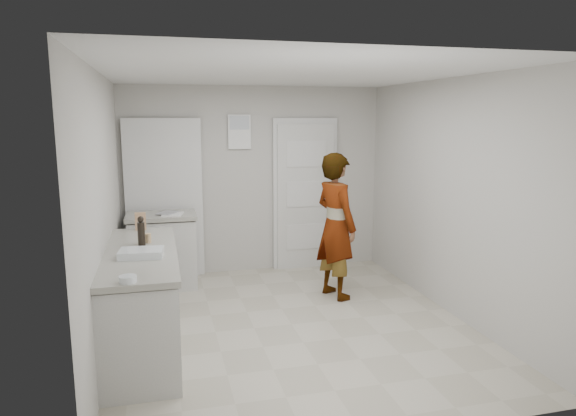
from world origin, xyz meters
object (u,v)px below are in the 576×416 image
object	(u,v)px
oil_cruet_b	(141,233)
oil_cruet_a	(141,231)
spice_jar	(148,238)
baking_dish	(141,253)
person	(336,226)
cake_mix_box	(140,221)
egg_bowl	(128,279)

from	to	relation	value
oil_cruet_b	oil_cruet_a	bearing A→B (deg)	92.26
spice_jar	oil_cruet_a	size ratio (longest dim) A/B	0.33
oil_cruet_a	baking_dish	bearing A→B (deg)	-88.93
spice_jar	oil_cruet_b	bearing A→B (deg)	-104.30
person	cake_mix_box	xyz separation A→B (m)	(-2.17, -0.02, 0.17)
egg_bowl	oil_cruet_a	bearing A→B (deg)	86.57
cake_mix_box	oil_cruet_b	world-z (taller)	oil_cruet_b
egg_bowl	spice_jar	bearing A→B (deg)	84.00
egg_bowl	oil_cruet_b	bearing A→B (deg)	85.79
baking_dish	egg_bowl	world-z (taller)	baking_dish
baking_dish	oil_cruet_b	bearing A→B (deg)	90.51
oil_cruet_a	baking_dish	size ratio (longest dim) A/B	0.70
cake_mix_box	baking_dish	world-z (taller)	cake_mix_box
spice_jar	baking_dish	distance (m)	0.50
spice_jar	egg_bowl	bearing A→B (deg)	-96.00
baking_dish	egg_bowl	xyz separation A→B (m)	(-0.07, -0.69, -0.00)
spice_jar	baking_dish	size ratio (longest dim) A/B	0.23
person	egg_bowl	xyz separation A→B (m)	(-2.21, -1.80, 0.10)
oil_cruet_a	oil_cruet_b	bearing A→B (deg)	-87.74
oil_cruet_a	egg_bowl	distance (m)	1.12
cake_mix_box	oil_cruet_a	world-z (taller)	oil_cruet_a
baking_dish	oil_cruet_a	bearing A→B (deg)	91.07
spice_jar	cake_mix_box	bearing A→B (deg)	98.07
oil_cruet_b	egg_bowl	distance (m)	0.99
oil_cruet_b	baking_dish	bearing A→B (deg)	-89.49
person	oil_cruet_b	size ratio (longest dim) A/B	5.73
baking_dish	spice_jar	bearing A→B (deg)	84.27
oil_cruet_a	baking_dish	xyz separation A→B (m)	(0.01, -0.43, -0.10)
spice_jar	oil_cruet_b	xyz separation A→B (m)	(-0.05, -0.21, 0.10)
egg_bowl	baking_dish	bearing A→B (deg)	83.81
cake_mix_box	egg_bowl	distance (m)	1.78
person	cake_mix_box	size ratio (longest dim) A/B	9.22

